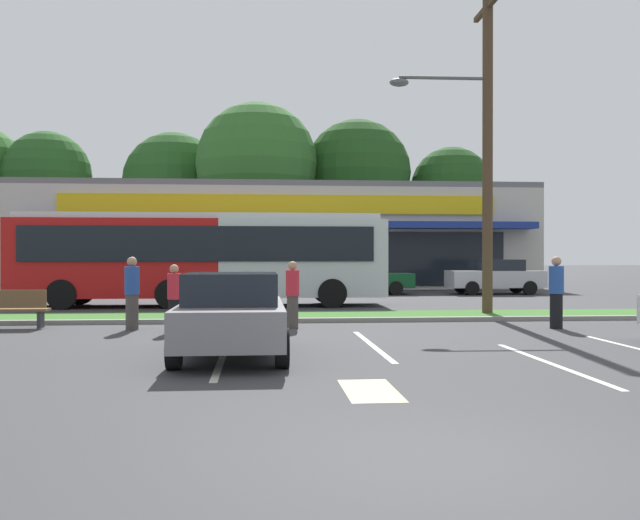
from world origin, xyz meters
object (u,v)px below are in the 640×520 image
object	(u,v)px
pedestrian_by_pole	(293,295)
pedestrian_mid	(556,292)
city_bus	(202,256)
car_3	(232,314)
pedestrian_near_bench	(174,298)
utility_pole	(483,140)
car_0	(496,277)
pedestrian_far	(132,293)
bus_stop_bench	(14,308)
car_4	(360,278)

from	to	relation	value
pedestrian_by_pole	pedestrian_mid	size ratio (longest dim) A/B	0.93
city_bus	car_3	bearing A→B (deg)	-82.99
pedestrian_near_bench	pedestrian_mid	bearing A→B (deg)	-28.65
utility_pole	city_bus	world-z (taller)	utility_pole
car_0	pedestrian_far	xyz separation A→B (m)	(-13.96, -14.37, 0.07)
car_0	pedestrian_near_bench	size ratio (longest dim) A/B	2.74
utility_pole	bus_stop_bench	xyz separation A→B (m)	(-12.46, -2.11, -4.65)
pedestrian_by_pole	pedestrian_mid	distance (m)	6.46
utility_pole	car_0	world-z (taller)	utility_pole
utility_pole	pedestrian_mid	bearing A→B (deg)	-76.71
bus_stop_bench	pedestrian_by_pole	world-z (taller)	pedestrian_by_pole
car_3	pedestrian_by_pole	xyz separation A→B (m)	(1.29, 4.79, 0.07)
bus_stop_bench	car_4	bearing A→B (deg)	-126.86
city_bus	car_4	xyz separation A→B (m)	(6.64, 6.97, -1.03)
car_3	pedestrian_mid	size ratio (longest dim) A/B	2.32
pedestrian_near_bench	pedestrian_far	xyz separation A→B (m)	(-1.07, 0.57, 0.09)
city_bus	car_3	size ratio (longest dim) A/B	3.15
car_3	pedestrian_mid	distance (m)	8.78
pedestrian_mid	city_bus	bearing A→B (deg)	-73.08
pedestrian_far	pedestrian_by_pole	bearing A→B (deg)	155.31
car_0	pedestrian_far	bearing A→B (deg)	45.81
car_3	pedestrian_near_bench	bearing A→B (deg)	19.67
pedestrian_mid	pedestrian_far	size ratio (longest dim) A/B	1.00
city_bus	bus_stop_bench	distance (m)	8.31
car_4	pedestrian_near_bench	size ratio (longest dim) A/B	2.95
pedestrian_near_bench	city_bus	bearing A→B (deg)	61.66
utility_pole	pedestrian_by_pole	bearing A→B (deg)	-154.63
utility_pole	pedestrian_mid	distance (m)	5.44
bus_stop_bench	pedestrian_mid	xyz separation A→B (m)	(13.23, -1.18, 0.38)
car_0	pedestrian_mid	size ratio (longest dim) A/B	2.45
city_bus	car_3	distance (m)	12.68
car_4	pedestrian_by_pole	xyz separation A→B (m)	(-3.81, -14.73, 0.09)
car_3	car_4	bearing A→B (deg)	-14.67
bus_stop_bench	pedestrian_by_pole	distance (m)	6.83
car_0	pedestrian_by_pole	size ratio (longest dim) A/B	2.63
pedestrian_near_bench	utility_pole	bearing A→B (deg)	-7.37
car_4	pedestrian_by_pole	bearing A→B (deg)	-104.52
city_bus	car_4	bearing A→B (deg)	46.46
utility_pole	car_4	world-z (taller)	utility_pole
car_3	utility_pole	bearing A→B (deg)	-42.93
car_3	car_4	distance (m)	20.18
utility_pole	car_4	distance (m)	12.96
pedestrian_far	utility_pole	bearing A→B (deg)	170.85
car_3	pedestrian_near_bench	size ratio (longest dim) A/B	2.60
bus_stop_bench	car_4	xyz separation A→B (m)	(10.62, 14.16, 0.24)
car_4	pedestrian_mid	distance (m)	15.56
city_bus	pedestrian_near_bench	size ratio (longest dim) A/B	8.16
pedestrian_by_pole	pedestrian_far	distance (m)	3.86
utility_pole	car_3	xyz separation A→B (m)	(-6.95, -7.47, -4.40)
bus_stop_bench	car_3	world-z (taller)	car_3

